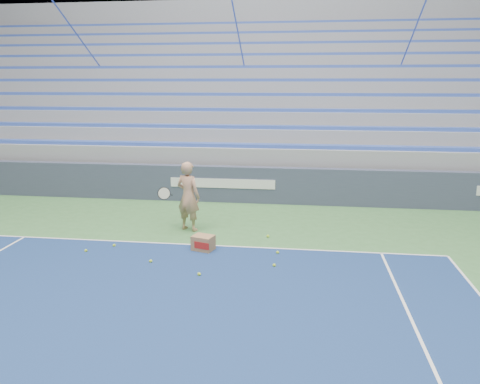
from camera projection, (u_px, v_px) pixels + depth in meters
name	position (u px, v px, depth m)	size (l,w,h in m)	color
sponsor_barrier	(223.00, 184.00, 14.30)	(30.00, 0.32, 1.10)	#383E55
bleachers	(246.00, 112.00, 19.40)	(31.00, 9.15, 7.30)	gray
tennis_player	(188.00, 196.00, 11.45)	(0.97, 0.92, 1.73)	tan
ball_box	(203.00, 243.00, 10.21)	(0.53, 0.46, 0.33)	#926B47
tennis_ball_0	(86.00, 251.00, 10.13)	(0.07, 0.07, 0.07)	#B3D72C
tennis_ball_1	(278.00, 252.00, 10.03)	(0.07, 0.07, 0.07)	#B3D72C
tennis_ball_2	(274.00, 265.00, 9.33)	(0.07, 0.07, 0.07)	#B3D72C
tennis_ball_3	(199.00, 274.00, 8.89)	(0.07, 0.07, 0.07)	#B3D72C
tennis_ball_4	(268.00, 236.00, 11.09)	(0.07, 0.07, 0.07)	#B3D72C
tennis_ball_5	(114.00, 245.00, 10.46)	(0.07, 0.07, 0.07)	#B3D72C
tennis_ball_6	(151.00, 261.00, 9.54)	(0.07, 0.07, 0.07)	#B3D72C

